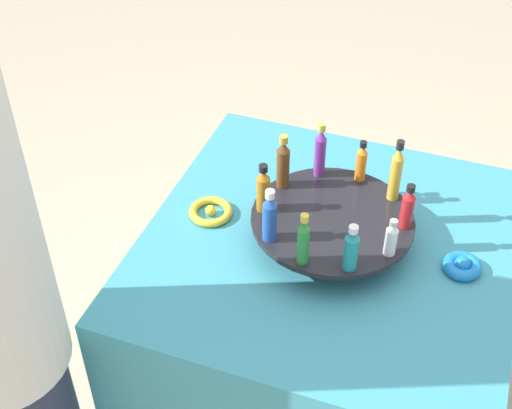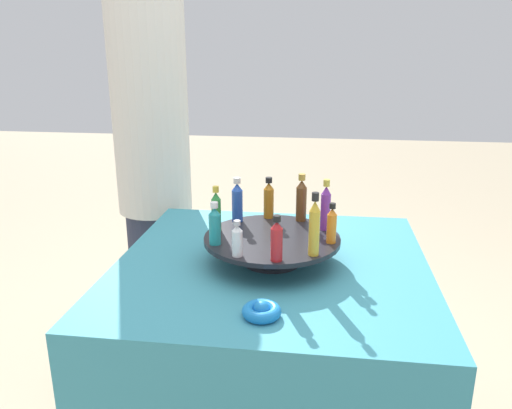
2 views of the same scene
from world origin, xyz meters
name	(u,v)px [view 2 (image 2 of 2)]	position (x,y,z in m)	size (l,w,h in m)	color
party_table	(271,376)	(0.00, 0.00, 0.35)	(0.80, 0.80, 0.70)	teal
display_stand	(272,243)	(0.00, 0.00, 0.76)	(0.35, 0.35, 0.07)	black
bottle_red	(277,240)	(0.15, 0.03, 0.82)	(0.03, 0.03, 0.11)	#B21E23
bottle_gold	(314,227)	(0.11, 0.11, 0.84)	(0.03, 0.03, 0.15)	gold
bottle_orange	(332,225)	(0.02, 0.15, 0.82)	(0.02, 0.02, 0.10)	orange
bottle_purple	(326,207)	(-0.07, 0.13, 0.84)	(0.03, 0.03, 0.14)	#702D93
bottle_brown	(301,199)	(-0.14, 0.07, 0.84)	(0.03, 0.03, 0.13)	brown
bottle_amber	(269,199)	(-0.15, -0.03, 0.83)	(0.03, 0.03, 0.12)	#AD6B19
bottle_blue	(237,201)	(-0.11, -0.11, 0.83)	(0.03, 0.03, 0.13)	#234CAD
bottle_green	(216,211)	(-0.02, -0.15, 0.83)	(0.02, 0.02, 0.12)	#288438
bottle_teal	(215,225)	(0.07, -0.13, 0.82)	(0.03, 0.03, 0.11)	teal
bottle_clear	(237,240)	(0.14, -0.07, 0.81)	(0.02, 0.02, 0.09)	silver
ribbon_bow_gold	(279,222)	(-0.28, -0.01, 0.71)	(0.10, 0.10, 0.03)	gold
ribbon_bow_blue	(262,311)	(0.28, 0.01, 0.72)	(0.08, 0.08, 0.04)	blue
person_figure	(154,174)	(-0.52, -0.49, 0.79)	(0.27, 0.27, 1.57)	#282D42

